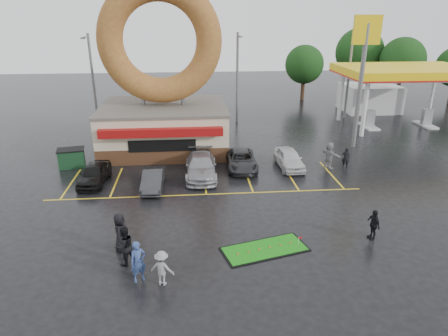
{
  "coord_description": "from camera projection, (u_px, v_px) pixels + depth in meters",
  "views": [
    {
      "loc": [
        -0.87,
        -19.51,
        10.7
      ],
      "look_at": [
        1.03,
        2.26,
        2.2
      ],
      "focal_mm": 32.0,
      "sensor_mm": 36.0,
      "label": 1
    }
  ],
  "objects": [
    {
      "name": "ground",
      "position": [
        209.0,
        220.0,
        22.06
      ],
      "size": [
        120.0,
        120.0,
        0.0
      ],
      "primitive_type": "plane",
      "color": "black",
      "rests_on": "ground"
    },
    {
      "name": "donut_shop",
      "position": [
        163.0,
        96.0,
        32.24
      ],
      "size": [
        10.2,
        8.7,
        13.5
      ],
      "color": "#472B19",
      "rests_on": "ground"
    },
    {
      "name": "gas_station",
      "position": [
        389.0,
        85.0,
        41.78
      ],
      "size": [
        12.3,
        13.65,
        5.9
      ],
      "color": "silver",
      "rests_on": "ground"
    },
    {
      "name": "shell_sign",
      "position": [
        364.0,
        58.0,
        31.58
      ],
      "size": [
        2.2,
        0.36,
        10.6
      ],
      "color": "slate",
      "rests_on": "ground"
    },
    {
      "name": "streetlight_left",
      "position": [
        93.0,
        80.0,
        38.01
      ],
      "size": [
        0.4,
        2.21,
        9.0
      ],
      "color": "slate",
      "rests_on": "ground"
    },
    {
      "name": "streetlight_mid",
      "position": [
        237.0,
        76.0,
        40.07
      ],
      "size": [
        0.4,
        2.21,
        9.0
      ],
      "color": "slate",
      "rests_on": "ground"
    },
    {
      "name": "streetlight_right",
      "position": [
        349.0,
        73.0,
        41.97
      ],
      "size": [
        0.4,
        2.21,
        9.0
      ],
      "color": "slate",
      "rests_on": "ground"
    },
    {
      "name": "tree_far_a",
      "position": [
        402.0,
        60.0,
        50.14
      ],
      "size": [
        5.6,
        5.6,
        8.0
      ],
      "color": "#332114",
      "rests_on": "ground"
    },
    {
      "name": "tree_far_c",
      "position": [
        360.0,
        52.0,
        53.29
      ],
      "size": [
        6.3,
        6.3,
        9.0
      ],
      "color": "#332114",
      "rests_on": "ground"
    },
    {
      "name": "tree_far_d",
      "position": [
        304.0,
        65.0,
        51.26
      ],
      "size": [
        4.9,
        4.9,
        7.0
      ],
      "color": "#332114",
      "rests_on": "ground"
    },
    {
      "name": "car_black",
      "position": [
        94.0,
        174.0,
        26.66
      ],
      "size": [
        1.89,
        4.08,
        1.35
      ],
      "primitive_type": "imported",
      "rotation": [
        0.0,
        0.0,
        -0.08
      ],
      "color": "black",
      "rests_on": "ground"
    },
    {
      "name": "car_dgrey",
      "position": [
        153.0,
        180.0,
        25.89
      ],
      "size": [
        1.37,
        3.72,
        1.21
      ],
      "primitive_type": "imported",
      "rotation": [
        0.0,
        0.0,
        -0.02
      ],
      "color": "#2C2C2F",
      "rests_on": "ground"
    },
    {
      "name": "car_silver",
      "position": [
        201.0,
        166.0,
        27.81
      ],
      "size": [
        2.22,
        5.23,
        1.5
      ],
      "primitive_type": "imported",
      "rotation": [
        0.0,
        0.0,
        -0.02
      ],
      "color": "#939397",
      "rests_on": "ground"
    },
    {
      "name": "car_grey",
      "position": [
        241.0,
        160.0,
        29.27
      ],
      "size": [
        2.22,
        4.62,
        1.27
      ],
      "primitive_type": "imported",
      "rotation": [
        0.0,
        0.0,
        -0.02
      ],
      "color": "#2B2B2D",
      "rests_on": "ground"
    },
    {
      "name": "car_white",
      "position": [
        289.0,
        159.0,
        29.39
      ],
      "size": [
        1.8,
        4.13,
        1.38
      ],
      "primitive_type": "imported",
      "rotation": [
        0.0,
        0.0,
        0.04
      ],
      "color": "silver",
      "rests_on": "ground"
    },
    {
      "name": "person_blue",
      "position": [
        138.0,
        262.0,
        16.78
      ],
      "size": [
        0.81,
        0.69,
        1.87
      ],
      "primitive_type": "imported",
      "rotation": [
        0.0,
        0.0,
        0.44
      ],
      "color": "navy",
      "rests_on": "ground"
    },
    {
      "name": "person_blackjkt",
      "position": [
        125.0,
        246.0,
        17.89
      ],
      "size": [
        1.16,
        1.11,
        1.88
      ],
      "primitive_type": "imported",
      "rotation": [
        0.0,
        0.0,
        3.77
      ],
      "color": "black",
      "rests_on": "ground"
    },
    {
      "name": "person_hoodie",
      "position": [
        162.0,
        268.0,
        16.58
      ],
      "size": [
        1.16,
        0.88,
        1.59
      ],
      "primitive_type": "imported",
      "rotation": [
        0.0,
        0.0,
        2.82
      ],
      "color": "gray",
      "rests_on": "ground"
    },
    {
      "name": "person_bystander",
      "position": [
        120.0,
        233.0,
        18.94
      ],
      "size": [
        0.69,
        1.0,
        1.94
      ],
      "primitive_type": "imported",
      "rotation": [
        0.0,
        0.0,
        1.49
      ],
      "color": "black",
      "rests_on": "ground"
    },
    {
      "name": "person_cameraman",
      "position": [
        373.0,
        224.0,
        20.04
      ],
      "size": [
        0.54,
        0.99,
        1.6
      ],
      "primitive_type": "imported",
      "rotation": [
        0.0,
        0.0,
        -1.4
      ],
      "color": "black",
      "rests_on": "ground"
    },
    {
      "name": "person_walker_near",
      "position": [
        329.0,
        155.0,
        29.23
      ],
      "size": [
        1.28,
        1.9,
        1.97
      ],
      "primitive_type": "imported",
      "rotation": [
        0.0,
        0.0,
        1.99
      ],
      "color": "gray",
      "rests_on": "ground"
    },
    {
      "name": "person_walker_far",
      "position": [
        346.0,
        158.0,
        29.35
      ],
      "size": [
        0.67,
        0.58,
        1.54
      ],
      "primitive_type": "imported",
      "rotation": [
        0.0,
        0.0,
        2.67
      ],
      "color": "black",
      "rests_on": "ground"
    },
    {
      "name": "dumpster",
      "position": [
        72.0,
        158.0,
        29.55
      ],
      "size": [
        1.99,
        1.52,
        1.3
      ],
      "primitive_type": "cube",
      "rotation": [
        0.0,
        0.0,
        0.19
      ],
      "color": "#183E22",
      "rests_on": "ground"
    },
    {
      "name": "putting_green",
      "position": [
        265.0,
        249.0,
        19.31
      ],
      "size": [
        4.46,
        2.82,
        0.52
      ],
      "color": "black",
      "rests_on": "ground"
    }
  ]
}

